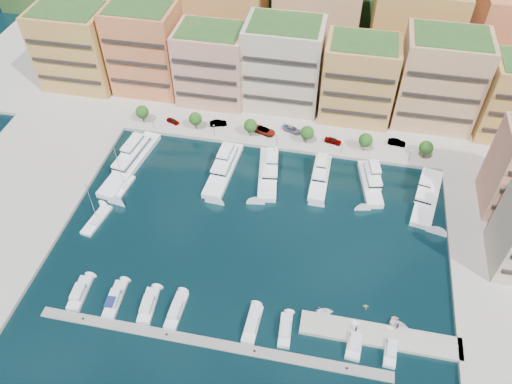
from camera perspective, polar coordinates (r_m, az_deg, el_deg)
ground at (r=119.52m, az=-0.15°, el=-4.52°), size 400.00×400.00×0.00m
north_quay at (r=165.44m, az=4.20°, el=11.96°), size 220.00×64.00×2.00m
west_quay at (r=137.43m, az=-27.16°, el=-2.63°), size 34.00×76.00×2.00m
hillside at (r=206.83m, az=6.25°, el=19.23°), size 240.00×40.00×58.00m
south_pontoon at (r=103.98m, az=-5.26°, el=-16.84°), size 72.00×2.20×0.35m
finger_pier at (r=107.12m, az=13.92°, el=-15.79°), size 32.00×5.00×2.00m
apartment_0 at (r=168.29m, az=-19.88°, el=15.29°), size 22.00×16.50×24.80m
apartment_1 at (r=159.93m, az=-12.47°, el=15.74°), size 20.00×16.50×26.80m
apartment_2 at (r=152.79m, az=-5.06°, el=14.26°), size 20.00×15.50×22.80m
apartment_3 at (r=149.82m, az=3.13°, el=14.35°), size 22.00×16.50×25.80m
apartment_4 at (r=147.74m, az=11.64°, el=12.47°), size 20.00×15.50×23.80m
apartment_5 at (r=150.96m, az=20.23°, el=11.95°), size 22.00×16.50×26.80m
backblock_0 at (r=181.09m, az=-13.49°, el=19.90°), size 26.00×18.00×30.00m
backblock_1 at (r=171.70m, az=-3.65°, el=19.53°), size 26.00×18.00×30.00m
backblock_2 at (r=167.24m, az=6.92°, el=18.54°), size 26.00×18.00×30.00m
backblock_3 at (r=168.09m, az=17.57°, el=16.93°), size 26.00×18.00×30.00m
tree_0 at (r=149.55m, az=-12.89°, el=8.90°), size 3.80×3.80×5.65m
tree_1 at (r=144.41m, az=-6.94°, el=8.32°), size 3.80×3.80×5.65m
tree_2 at (r=140.91m, az=-0.65°, el=7.60°), size 3.80×3.80×5.65m
tree_3 at (r=139.17m, az=5.86°, el=6.76°), size 3.80×3.80×5.65m
tree_4 at (r=139.26m, az=12.42°, el=5.82°), size 3.80×3.80×5.65m
tree_5 at (r=141.17m, az=18.87°, el=4.82°), size 3.80×3.80×5.65m
lamppost_0 at (r=147.00m, az=-11.68°, el=7.94°), size 0.30×0.30×4.20m
lamppost_1 at (r=141.74m, az=-4.83°, el=7.21°), size 0.30×0.30×4.20m
lamppost_2 at (r=138.63m, az=2.42°, el=6.31°), size 0.30×0.30×4.20m
lamppost_3 at (r=137.82m, az=9.85°, el=5.29°), size 0.30×0.30×4.20m
lamppost_4 at (r=139.35m, az=17.21°, el=4.18°), size 0.30×0.30×4.20m
yacht_0 at (r=139.33m, az=-14.04°, el=3.55°), size 8.57×26.83×7.30m
yacht_2 at (r=133.57m, az=-3.67°, el=2.91°), size 6.42×21.40×7.30m
yacht_3 at (r=132.22m, az=1.45°, el=2.46°), size 7.42×19.81×7.30m
yacht_4 at (r=132.16m, az=7.37°, el=1.91°), size 4.62×17.01×7.30m
yacht_5 at (r=132.79m, az=12.95°, el=1.26°), size 7.35×16.74×7.30m
yacht_6 at (r=133.34m, az=18.98°, el=-0.21°), size 8.93×21.12×7.30m
cruiser_0 at (r=115.06m, az=-19.50°, el=-10.86°), size 3.37×8.53×2.55m
cruiser_1 at (r=111.91m, az=-15.85°, el=-11.76°), size 3.15×9.25×2.66m
cruiser_2 at (r=109.46m, az=-12.21°, el=-12.59°), size 3.44×8.58×2.55m
cruiser_3 at (r=107.77m, az=-9.10°, el=-13.26°), size 2.86×8.91×2.55m
cruiser_5 at (r=104.91m, az=-0.42°, el=-14.91°), size 3.02×8.68×2.55m
cruiser_6 at (r=104.44m, az=3.36°, el=-15.52°), size 2.80×7.63×2.55m
cruiser_8 at (r=104.84m, az=11.21°, el=-16.57°), size 3.48×7.55×2.55m
cruiser_9 at (r=105.73m, az=15.13°, el=-16.99°), size 2.91×7.77×2.55m
sailboat_1 at (r=127.35m, az=-17.76°, el=-3.12°), size 4.35×10.20×13.20m
sailboat_2 at (r=133.75m, az=-14.89°, el=0.64°), size 3.69×8.06×13.20m
tender_0 at (r=107.51m, az=7.88°, el=-13.43°), size 4.09×3.33×0.75m
tender_3 at (r=109.57m, az=15.60°, el=-13.69°), size 1.77×1.54×0.90m
tender_1 at (r=109.72m, az=12.43°, el=-12.61°), size 1.52×1.34×0.75m
tender_2 at (r=108.86m, az=16.11°, el=-14.51°), size 5.10×4.38×0.89m
car_0 at (r=149.55m, az=-9.48°, el=8.01°), size 4.28×2.90×1.35m
car_1 at (r=146.92m, az=-4.34°, el=7.85°), size 5.23×3.20×1.63m
car_2 at (r=143.74m, az=1.01°, el=7.02°), size 6.78×4.81×1.72m
car_3 at (r=144.70m, az=4.13°, el=7.16°), size 5.89×3.79×1.59m
car_4 at (r=142.05m, az=8.79°, el=5.82°), size 5.06×2.84×1.63m
car_5 at (r=145.26m, az=15.79°, el=5.48°), size 5.02×2.15×1.61m
person_0 at (r=104.90m, az=11.39°, el=-15.05°), size 0.49×0.68×1.73m
person_1 at (r=106.95m, az=15.81°, el=-14.53°), size 1.13×1.06×1.85m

